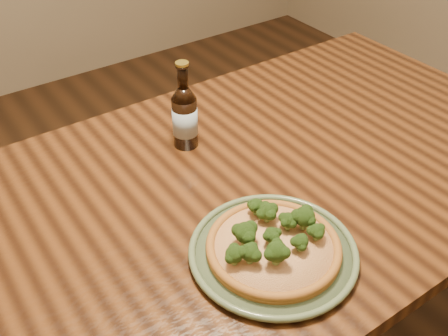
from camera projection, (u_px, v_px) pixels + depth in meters
table at (252, 205)px, 1.27m from camera, size 1.60×0.90×0.75m
plate at (273, 252)px, 1.01m from camera, size 0.33×0.33×0.02m
pizza at (273, 245)px, 1.00m from camera, size 0.26×0.26×0.07m
beer_bottle at (185, 116)px, 1.27m from camera, size 0.06×0.06×0.23m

